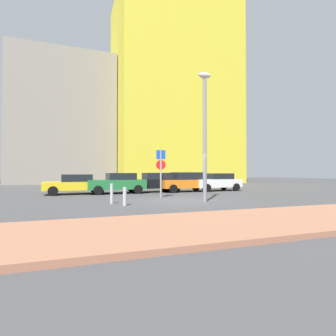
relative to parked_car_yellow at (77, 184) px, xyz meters
The scene contains 14 objects.
ground_plane 8.54m from the parked_car_yellow, 51.08° to the right, with size 120.00×120.00×0.00m, color #424244.
sidewalk_brick 14.56m from the parked_car_yellow, 68.45° to the right, with size 40.00×3.93×0.14m, color #9E664C.
parked_car_yellow is the anchor object (origin of this frame).
parked_car_green 2.85m from the parked_car_yellow, ahead, with size 4.27×2.22×1.52m.
parked_car_black 5.92m from the parked_car_yellow, ahead, with size 4.63×2.02×1.53m.
parked_car_orange 8.36m from the parked_car_yellow, ahead, with size 4.34×2.12×1.57m.
parked_car_white 11.29m from the parked_car_yellow, ahead, with size 4.36×2.22×1.48m.
parking_sign_post 6.77m from the parked_car_yellow, 44.33° to the right, with size 0.59×0.19×2.94m.
parking_meter 6.35m from the parked_car_yellow, 36.12° to the right, with size 0.18×0.14×1.36m.
street_lamp 10.41m from the parked_car_yellow, 51.08° to the right, with size 0.70×0.36×6.83m.
traffic_bollard_near 6.91m from the parked_car_yellow, 77.44° to the right, with size 0.15×0.15×1.00m, color #B7B7BC.
traffic_bollard_mid 8.02m from the parked_car_yellow, 75.88° to the right, with size 0.17×0.17×0.86m, color #B7B7BC.
building_colorful_midrise 28.06m from the parked_car_yellow, 51.90° to the left, with size 18.55×12.06×28.54m, color gold.
building_under_construction 24.75m from the parked_car_yellow, 93.31° to the left, with size 14.23×10.71×18.63m, color gray.
Camera 1 is at (-5.78, -13.49, 1.52)m, focal length 28.46 mm.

